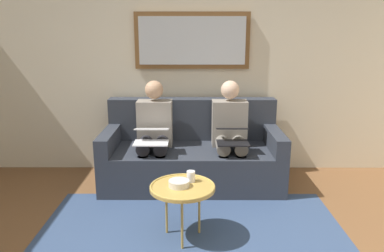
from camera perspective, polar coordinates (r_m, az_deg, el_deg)
name	(u,v)px	position (r m, az deg, el deg)	size (l,w,h in m)	color
wall_rear	(192,62)	(4.47, 0.03, 9.73)	(6.00, 0.12, 2.60)	beige
area_rug	(192,241)	(3.17, -0.04, -17.12)	(2.60, 1.80, 0.01)	#33476B
couch	(192,155)	(4.19, 0.01, -4.39)	(1.93, 0.90, 0.90)	#2D333D
framed_mirror	(192,41)	(4.36, 0.03, 12.91)	(1.31, 0.05, 0.64)	brown
coffee_table	(182,188)	(3.01, -1.47, -9.48)	(0.52, 0.52, 0.47)	tan
cup	(191,176)	(3.08, -0.18, -7.70)	(0.07, 0.07, 0.09)	silver
bowl	(179,183)	(2.99, -2.00, -8.76)	(0.17, 0.17, 0.05)	beige
person_left	(230,131)	(4.06, 5.83, -0.72)	(0.38, 0.58, 1.14)	gray
laptop_black	(232,135)	(3.82, 6.19, -1.35)	(0.32, 0.36, 0.15)	black
person_right	(154,131)	(4.06, -5.80, -0.71)	(0.38, 0.58, 1.14)	gray
laptop_white	(152,135)	(3.82, -6.18, -1.39)	(0.35, 0.34, 0.14)	white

